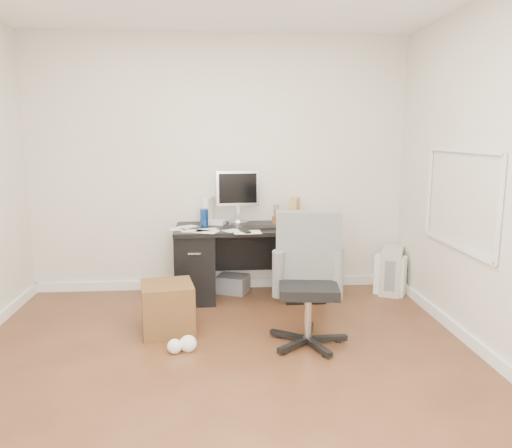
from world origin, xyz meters
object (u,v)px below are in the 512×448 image
(desk, at_px, (249,260))
(keyboard, at_px, (258,228))
(office_chair, at_px, (308,281))
(wicker_basket, at_px, (168,308))
(lcd_monitor, at_px, (238,197))
(pc_tower, at_px, (392,270))

(desk, relative_size, keyboard, 3.89)
(keyboard, distance_m, office_chair, 1.17)
(wicker_basket, bearing_deg, keyboard, 41.55)
(desk, bearing_deg, lcd_monitor, 118.31)
(office_chair, distance_m, wicker_basket, 1.25)
(desk, relative_size, office_chair, 1.41)
(office_chair, bearing_deg, keyboard, 112.59)
(wicker_basket, bearing_deg, pc_tower, 22.12)
(lcd_monitor, bearing_deg, keyboard, -62.03)
(lcd_monitor, xyz_separation_m, pc_tower, (1.65, -0.14, -0.79))
(office_chair, relative_size, wicker_basket, 2.48)
(keyboard, bearing_deg, office_chair, -79.97)
(lcd_monitor, bearing_deg, desk, -64.12)
(lcd_monitor, bearing_deg, pc_tower, -7.28)
(desk, height_order, pc_tower, desk)
(pc_tower, bearing_deg, office_chair, -107.60)
(lcd_monitor, distance_m, office_chair, 1.59)
(desk, xyz_separation_m, lcd_monitor, (-0.11, 0.20, 0.63))
(lcd_monitor, xyz_separation_m, keyboard, (0.19, -0.33, -0.27))
(office_chair, xyz_separation_m, pc_tower, (1.15, 1.29, -0.29))
(lcd_monitor, distance_m, keyboard, 0.47)
(keyboard, distance_m, pc_tower, 1.56)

